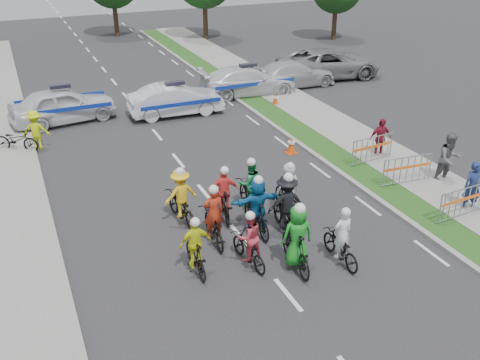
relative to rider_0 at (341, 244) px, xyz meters
name	(u,v)px	position (x,y,z in m)	size (l,w,h in m)	color
ground	(288,295)	(-1.99, -0.71, -0.58)	(90.00, 90.00, 0.00)	#28282B
curb_right	(346,177)	(3.11, 4.29, -0.52)	(0.20, 60.00, 0.12)	gray
grass_strip	(362,174)	(3.81, 4.29, -0.52)	(1.20, 60.00, 0.11)	#194215
sidewalk_right	(402,165)	(5.61, 4.29, -0.51)	(2.40, 60.00, 0.13)	gray
sidewalk_left	(3,249)	(-8.49, 4.29, -0.51)	(3.00, 60.00, 0.13)	gray
rider_0	(341,244)	(0.00, 0.00, 0.00)	(0.63, 1.72, 1.74)	black
rider_1	(296,243)	(-1.25, 0.25, 0.20)	(0.91, 1.98, 2.02)	black
rider_2	(249,244)	(-2.35, 0.90, 0.06)	(0.77, 1.72, 1.70)	black
rider_3	(195,251)	(-3.77, 1.17, 0.08)	(0.86, 1.63, 1.70)	black
rider_4	(286,210)	(-0.65, 1.96, 0.19)	(1.18, 2.04, 2.01)	black
rider_5	(257,209)	(-1.44, 2.29, 0.23)	(1.55, 1.85, 1.93)	black
rider_6	(213,223)	(-2.80, 2.36, 0.04)	(0.80, 1.89, 1.88)	black
rider_7	(288,192)	(0.02, 3.07, 0.11)	(0.74, 1.68, 1.76)	black
rider_8	(250,191)	(-1.06, 3.62, 0.12)	(0.82, 1.87, 1.88)	black
rider_9	(224,198)	(-2.01, 3.49, 0.12)	(0.98, 1.80, 1.83)	black
rider_10	(181,201)	(-3.30, 3.82, 0.15)	(1.11, 1.91, 1.88)	black
police_car_0	(63,105)	(-5.43, 14.59, 0.23)	(1.91, 4.75, 1.62)	silver
police_car_1	(176,100)	(-0.41, 13.47, 0.16)	(1.56, 4.46, 1.47)	silver
police_car_2	(248,81)	(4.09, 15.03, 0.17)	(2.11, 5.18, 1.50)	silver
civilian_sedan	(294,74)	(7.06, 15.40, 0.12)	(1.95, 4.79, 1.39)	#BCBCC1
civilian_suv	(329,63)	(9.82, 16.17, 0.26)	(2.78, 6.03, 1.68)	gray
spectator_0	(473,187)	(5.40, 0.72, 0.28)	(0.63, 0.41, 1.72)	navy
spectator_1	(449,159)	(6.16, 2.59, 0.36)	(0.91, 0.71, 1.88)	#555459
spectator_2	(380,138)	(5.39, 5.46, 0.22)	(0.93, 0.39, 1.59)	maroon
marshal_hiviz	(36,130)	(-6.84, 11.74, 0.23)	(1.05, 0.60, 1.62)	#C4DF0B
barrier_0	(462,204)	(4.71, 0.40, -0.02)	(2.00, 0.50, 1.12)	#A5A8AD
barrier_1	(407,171)	(4.71, 3.00, -0.02)	(2.00, 0.50, 1.12)	#A5A8AD
barrier_2	(372,150)	(4.71, 5.01, -0.02)	(2.00, 0.50, 1.12)	#A5A8AD
cone_0	(291,145)	(2.41, 7.19, -0.24)	(0.40, 0.40, 0.70)	#F24C0C
cone_1	(276,100)	(4.54, 12.70, -0.24)	(0.40, 0.40, 0.70)	#F24C0C
parked_bike	(16,140)	(-7.65, 11.81, -0.09)	(0.65, 1.85, 0.97)	black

